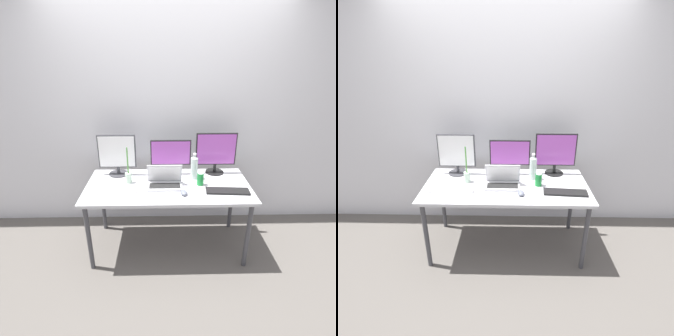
# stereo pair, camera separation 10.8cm
# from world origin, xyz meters

# --- Properties ---
(ground_plane) EXTENTS (16.00, 16.00, 0.00)m
(ground_plane) POSITION_xyz_m (0.00, 0.00, 0.00)
(ground_plane) COLOR #5B5651
(wall_back) EXTENTS (7.00, 0.08, 2.60)m
(wall_back) POSITION_xyz_m (0.00, 0.59, 1.30)
(wall_back) COLOR silver
(wall_back) RESTS_ON ground
(work_desk) EXTENTS (1.60, 0.76, 0.74)m
(work_desk) POSITION_xyz_m (0.00, 0.00, 0.68)
(work_desk) COLOR #424247
(work_desk) RESTS_ON ground
(monitor_left) EXTENTS (0.39, 0.20, 0.43)m
(monitor_left) POSITION_xyz_m (-0.52, 0.26, 0.96)
(monitor_left) COLOR #38383D
(monitor_left) RESTS_ON work_desk
(monitor_center) EXTENTS (0.42, 0.17, 0.37)m
(monitor_center) POSITION_xyz_m (0.03, 0.26, 0.95)
(monitor_center) COLOR black
(monitor_center) RESTS_ON work_desk
(monitor_right) EXTENTS (0.42, 0.20, 0.44)m
(monitor_right) POSITION_xyz_m (0.51, 0.28, 0.98)
(monitor_right) COLOR black
(monitor_right) RESTS_ON work_desk
(laptop_silver) EXTENTS (0.34, 0.21, 0.21)m
(laptop_silver) POSITION_xyz_m (-0.03, -0.02, 0.79)
(laptop_silver) COLOR silver
(laptop_silver) RESTS_ON work_desk
(keyboard_main) EXTENTS (0.41, 0.15, 0.02)m
(keyboard_main) POSITION_xyz_m (0.55, -0.16, 0.75)
(keyboard_main) COLOR black
(keyboard_main) RESTS_ON work_desk
(keyboard_aux) EXTENTS (0.42, 0.14, 0.02)m
(keyboard_aux) POSITION_xyz_m (-0.51, -0.12, 0.75)
(keyboard_aux) COLOR white
(keyboard_aux) RESTS_ON work_desk
(mouse_by_keyboard) EXTENTS (0.07, 0.10, 0.04)m
(mouse_by_keyboard) POSITION_xyz_m (0.14, -0.20, 0.76)
(mouse_by_keyboard) COLOR slate
(mouse_by_keyboard) RESTS_ON work_desk
(water_bottle) EXTENTS (0.07, 0.07, 0.27)m
(water_bottle) POSITION_xyz_m (0.27, 0.14, 0.87)
(water_bottle) COLOR silver
(water_bottle) RESTS_ON work_desk
(soda_can_near_keyboard) EXTENTS (0.07, 0.07, 0.13)m
(soda_can_near_keyboard) POSITION_xyz_m (0.32, -0.01, 0.80)
(soda_can_near_keyboard) COLOR #197F33
(soda_can_near_keyboard) RESTS_ON work_desk
(bamboo_vase) EXTENTS (0.07, 0.07, 0.37)m
(bamboo_vase) POSITION_xyz_m (-0.39, 0.06, 0.81)
(bamboo_vase) COLOR #B2D1B7
(bamboo_vase) RESTS_ON work_desk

